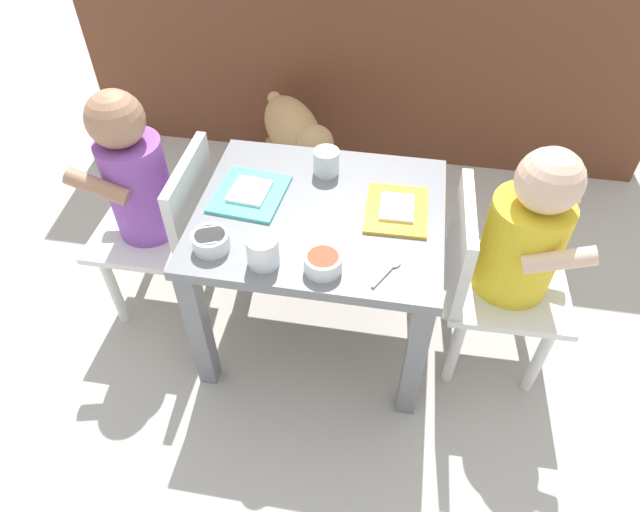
# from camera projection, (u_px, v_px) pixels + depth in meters

# --- Properties ---
(ground_plane) EXTENTS (7.00, 7.00, 0.00)m
(ground_plane) POSITION_uv_depth(u_px,v_px,m) (320.00, 324.00, 1.56)
(ground_plane) COLOR #B2ADA3
(kitchen_cabinet_back) EXTENTS (2.01, 0.38, 1.02)m
(kitchen_cabinet_back) POSITION_uv_depth(u_px,v_px,m) (370.00, 1.00, 1.91)
(kitchen_cabinet_back) COLOR brown
(kitchen_cabinet_back) RESTS_ON ground
(dining_table) EXTENTS (0.56, 0.49, 0.42)m
(dining_table) POSITION_uv_depth(u_px,v_px,m) (320.00, 235.00, 1.32)
(dining_table) COLOR slate
(dining_table) RESTS_ON ground
(seated_child_left) EXTENTS (0.28, 0.28, 0.66)m
(seated_child_left) POSITION_uv_depth(u_px,v_px,m) (144.00, 188.00, 1.35)
(seated_child_left) COLOR silver
(seated_child_left) RESTS_ON ground
(seated_child_right) EXTENTS (0.29, 0.29, 0.64)m
(seated_child_right) POSITION_uv_depth(u_px,v_px,m) (517.00, 244.00, 1.22)
(seated_child_right) COLOR silver
(seated_child_right) RESTS_ON ground
(dog) EXTENTS (0.32, 0.37, 0.33)m
(dog) POSITION_uv_depth(u_px,v_px,m) (295.00, 133.00, 1.85)
(dog) COLOR tan
(dog) RESTS_ON ground
(food_tray_left) EXTENTS (0.17, 0.19, 0.02)m
(food_tray_left) POSITION_uv_depth(u_px,v_px,m) (250.00, 193.00, 1.30)
(food_tray_left) COLOR #4CC6BC
(food_tray_left) RESTS_ON dining_table
(food_tray_right) EXTENTS (0.14, 0.18, 0.02)m
(food_tray_right) POSITION_uv_depth(u_px,v_px,m) (397.00, 209.00, 1.26)
(food_tray_right) COLOR gold
(food_tray_right) RESTS_ON dining_table
(water_cup_left) EXTENTS (0.07, 0.07, 0.07)m
(water_cup_left) POSITION_uv_depth(u_px,v_px,m) (263.00, 252.00, 1.12)
(water_cup_left) COLOR white
(water_cup_left) RESTS_ON dining_table
(water_cup_right) EXTENTS (0.06, 0.06, 0.06)m
(water_cup_right) POSITION_uv_depth(u_px,v_px,m) (326.00, 163.00, 1.34)
(water_cup_right) COLOR white
(water_cup_right) RESTS_ON dining_table
(veggie_bowl_far) EXTENTS (0.08, 0.08, 0.04)m
(veggie_bowl_far) POSITION_uv_depth(u_px,v_px,m) (323.00, 262.00, 1.12)
(veggie_bowl_far) COLOR white
(veggie_bowl_far) RESTS_ON dining_table
(veggie_bowl_near) EXTENTS (0.08, 0.08, 0.04)m
(veggie_bowl_near) POSITION_uv_depth(u_px,v_px,m) (211.00, 241.00, 1.16)
(veggie_bowl_near) COLOR white
(veggie_bowl_near) RESTS_ON dining_table
(spoon_by_left_tray) EXTENTS (0.06, 0.09, 0.01)m
(spoon_by_left_tray) POSITION_uv_depth(u_px,v_px,m) (389.00, 270.00, 1.13)
(spoon_by_left_tray) COLOR silver
(spoon_by_left_tray) RESTS_ON dining_table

